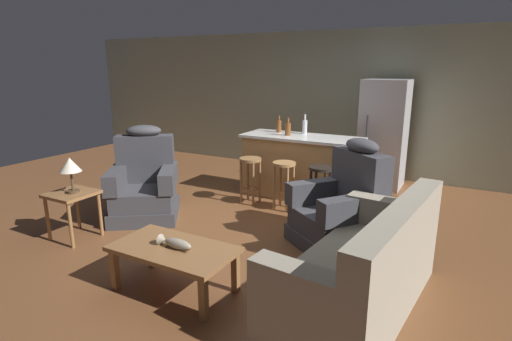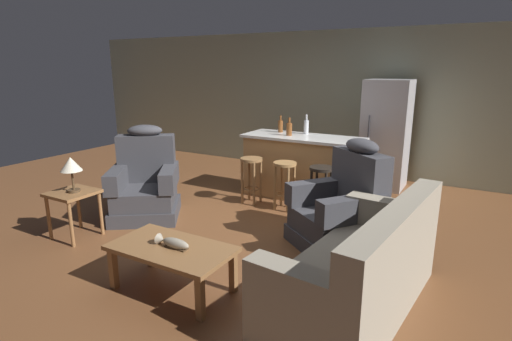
% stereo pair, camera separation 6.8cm
% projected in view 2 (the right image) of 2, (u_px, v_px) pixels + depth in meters
% --- Properties ---
extents(ground_plane, '(12.00, 12.00, 0.00)m').
position_uv_depth(ground_plane, '(259.00, 226.00, 5.05)').
color(ground_plane, brown).
extents(back_wall, '(12.00, 0.05, 2.60)m').
position_uv_depth(back_wall, '(342.00, 103.00, 7.35)').
color(back_wall, '#9EA88E').
rests_on(back_wall, ground_plane).
extents(coffee_table, '(1.10, 0.60, 0.42)m').
position_uv_depth(coffee_table, '(172.00, 252.00, 3.53)').
color(coffee_table, olive).
rests_on(coffee_table, ground_plane).
extents(fish_figurine, '(0.34, 0.10, 0.10)m').
position_uv_depth(fish_figurine, '(173.00, 243.00, 3.48)').
color(fish_figurine, '#4C3823').
rests_on(fish_figurine, coffee_table).
extents(couch, '(1.04, 1.98, 0.94)m').
position_uv_depth(couch, '(361.00, 272.00, 3.24)').
color(couch, '#9E937F').
rests_on(couch, ground_plane).
extents(recliner_near_lamp, '(1.17, 1.17, 1.20)m').
position_uv_depth(recliner_near_lamp, '(146.00, 185.00, 5.33)').
color(recliner_near_lamp, '#3D3D42').
rests_on(recliner_near_lamp, ground_plane).
extents(recliner_near_island, '(1.18, 1.18, 1.20)m').
position_uv_depth(recliner_near_island, '(342.00, 209.00, 4.41)').
color(recliner_near_island, '#3D3D42').
rests_on(recliner_near_island, ground_plane).
extents(end_table, '(0.48, 0.48, 0.56)m').
position_uv_depth(end_table, '(73.00, 200.00, 4.62)').
color(end_table, olive).
rests_on(end_table, ground_plane).
extents(table_lamp, '(0.24, 0.24, 0.41)m').
position_uv_depth(table_lamp, '(71.00, 166.00, 4.50)').
color(table_lamp, '#4C3823').
rests_on(table_lamp, end_table).
extents(kitchen_island, '(1.80, 0.70, 0.95)m').
position_uv_depth(kitchen_island, '(302.00, 167.00, 6.07)').
color(kitchen_island, '#AD7F4C').
rests_on(kitchen_island, ground_plane).
extents(bar_stool_left, '(0.32, 0.32, 0.68)m').
position_uv_depth(bar_stool_left, '(251.00, 172.00, 5.79)').
color(bar_stool_left, olive).
rests_on(bar_stool_left, ground_plane).
extents(bar_stool_middle, '(0.32, 0.32, 0.68)m').
position_uv_depth(bar_stool_middle, '(285.00, 177.00, 5.54)').
color(bar_stool_middle, '#A87A47').
rests_on(bar_stool_middle, ground_plane).
extents(bar_stool_right, '(0.32, 0.32, 0.68)m').
position_uv_depth(bar_stool_right, '(321.00, 182.00, 5.28)').
color(bar_stool_right, black).
rests_on(bar_stool_right, ground_plane).
extents(refrigerator, '(0.70, 0.69, 1.76)m').
position_uv_depth(refrigerator, '(386.00, 134.00, 6.52)').
color(refrigerator, '#B7B7BC').
rests_on(refrigerator, ground_plane).
extents(bottle_tall_green, '(0.07, 0.07, 0.30)m').
position_uv_depth(bottle_tall_green, '(306.00, 126.00, 6.12)').
color(bottle_tall_green, silver).
rests_on(bottle_tall_green, kitchen_island).
extents(bottle_short_amber, '(0.09, 0.09, 0.27)m').
position_uv_depth(bottle_short_amber, '(289.00, 129.00, 5.97)').
color(bottle_short_amber, brown).
rests_on(bottle_short_amber, kitchen_island).
extents(bottle_wine_dark, '(0.08, 0.08, 0.26)m').
position_uv_depth(bottle_wine_dark, '(280.00, 126.00, 6.28)').
color(bottle_wine_dark, brown).
rests_on(bottle_wine_dark, kitchen_island).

